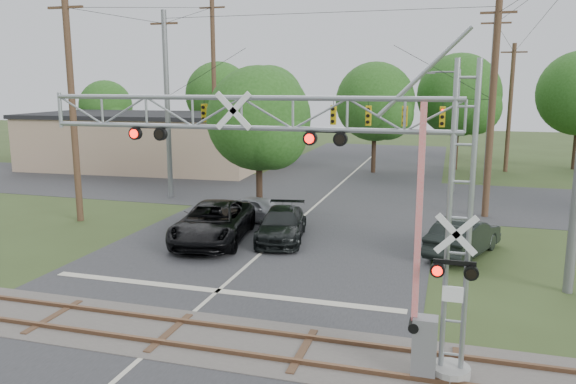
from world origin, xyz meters
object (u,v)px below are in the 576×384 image
(crossing_gantry, at_px, (320,182))
(commercial_building, at_px, (148,141))
(streetlight, at_px, (454,124))
(pickup_black, at_px, (213,222))
(traffic_signal_span, at_px, (331,110))
(sedan_silver, at_px, (261,210))
(car_dark, at_px, (282,225))

(crossing_gantry, xyz_separation_m, commercial_building, (-21.93, 29.34, -2.42))
(streetlight, bearing_deg, pickup_black, -123.83)
(commercial_building, distance_m, streetlight, 25.49)
(crossing_gantry, relative_size, commercial_building, 0.56)
(traffic_signal_span, xyz_separation_m, sedan_silver, (-2.69, -4.57, -5.01))
(pickup_black, bearing_deg, car_dark, 11.02)
(crossing_gantry, height_order, car_dark, crossing_gantry)
(crossing_gantry, height_order, commercial_building, crossing_gantry)
(crossing_gantry, relative_size, traffic_signal_span, 0.59)
(traffic_signal_span, distance_m, streetlight, 9.70)
(pickup_black, xyz_separation_m, streetlight, (10.38, 15.48, 3.62))
(streetlight, bearing_deg, traffic_signal_span, -134.80)
(commercial_building, bearing_deg, crossing_gantry, -56.31)
(crossing_gantry, distance_m, commercial_building, 36.72)
(crossing_gantry, xyz_separation_m, traffic_signal_span, (-3.66, 18.37, 0.91))
(sedan_silver, bearing_deg, car_dark, -125.91)
(pickup_black, bearing_deg, traffic_signal_span, 58.12)
(car_dark, xyz_separation_m, streetlight, (7.42, 14.39, 3.78))
(commercial_building, bearing_deg, traffic_signal_span, -34.08)
(traffic_signal_span, height_order, pickup_black, traffic_signal_span)
(sedan_silver, height_order, streetlight, streetlight)
(car_dark, distance_m, commercial_building, 25.63)
(pickup_black, distance_m, streetlight, 18.98)
(sedan_silver, bearing_deg, traffic_signal_span, -10.85)
(sedan_silver, height_order, commercial_building, commercial_building)
(pickup_black, bearing_deg, commercial_building, 117.48)
(crossing_gantry, xyz_separation_m, sedan_silver, (-6.34, 13.80, -4.09))
(car_dark, xyz_separation_m, sedan_silver, (-2.05, 2.98, -0.06))
(pickup_black, relative_size, car_dark, 1.28)
(pickup_black, height_order, commercial_building, commercial_building)
(commercial_building, relative_size, streetlight, 2.53)
(crossing_gantry, bearing_deg, traffic_signal_span, 101.26)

